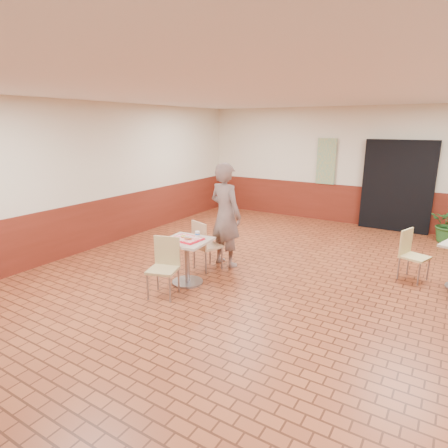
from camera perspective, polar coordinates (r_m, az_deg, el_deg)
The scene contains 13 objects.
room_shell at distance 5.60m, azimuth 6.35°, elevation 4.16°, with size 8.01×10.01×3.01m.
wainscot_band at distance 5.87m, azimuth 6.07°, elevation -5.48°, with size 8.00×10.00×1.00m.
corridor_doorway at distance 10.03m, azimuth 24.91°, elevation 5.27°, with size 1.60×0.22×2.20m, color black.
promo_poster at distance 10.39m, azimuth 15.30°, elevation 9.19°, with size 0.50×0.03×1.20m, color gray.
main_table at distance 6.12m, azimuth -5.67°, elevation -4.58°, with size 0.71×0.71×0.74m.
chair_main_front at distance 5.77m, azimuth -9.03°, elevation -5.95°, with size 0.52×0.52×0.90m.
chair_main_back at distance 6.66m, azimuth -3.01°, elevation -2.89°, with size 0.53×0.53×0.90m.
customer at distance 6.77m, azimuth 0.23°, elevation 1.35°, with size 0.69×0.45×1.90m, color #735E59.
serving_tray at distance 6.04m, azimuth -5.74°, elevation -2.28°, with size 0.48×0.37×0.03m.
ring_donut at distance 6.09m, azimuth -6.20°, elevation -1.84°, with size 0.09×0.09×0.03m, color gold.
long_john_donut at distance 5.95m, azimuth -5.51°, elevation -2.18°, with size 0.14×0.08×0.04m.
paper_cup at distance 6.06m, azimuth -4.07°, elevation -1.55°, with size 0.08×0.08×0.10m.
chair_second_left at distance 7.02m, azimuth 26.62°, elevation -3.82°, with size 0.50×0.50×0.85m.
Camera 1 is at (2.35, -4.98, 2.53)m, focal length 30.00 mm.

